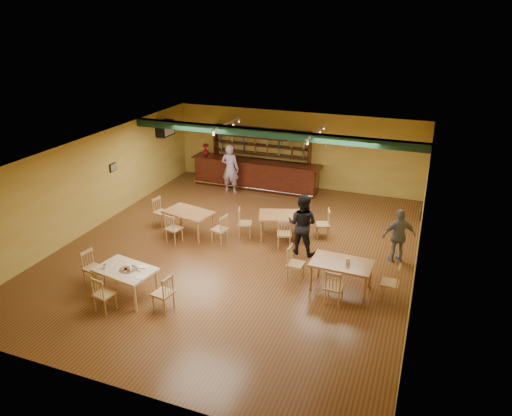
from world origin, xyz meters
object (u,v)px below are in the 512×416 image
at_px(bar_counter, 256,174).
at_px(dining_table_d, 341,276).
at_px(dining_table_b, 284,226).
at_px(patron_right_a, 302,224).
at_px(near_table, 127,282).
at_px(dining_table_a, 189,223).
at_px(patron_bar, 230,169).

height_order(bar_counter, dining_table_d, bar_counter).
bearing_deg(dining_table_b, patron_right_a, -63.55).
xyz_separation_m(bar_counter, near_table, (-0.22, -8.43, -0.18)).
distance_m(dining_table_b, patron_right_a, 1.25).
relative_size(bar_counter, dining_table_a, 3.46).
xyz_separation_m(dining_table_a, patron_bar, (-0.26, 3.87, 0.58)).
bearing_deg(patron_right_a, bar_counter, -50.21).
xyz_separation_m(dining_table_d, near_table, (-4.89, -2.21, 0.01)).
distance_m(dining_table_d, patron_right_a, 2.20).
relative_size(dining_table_a, patron_bar, 0.79).
relative_size(dining_table_a, patron_right_a, 0.83).
relative_size(near_table, patron_right_a, 0.79).
distance_m(bar_counter, near_table, 8.44).
distance_m(bar_counter, dining_table_b, 4.56).
bearing_deg(dining_table_d, patron_bar, 137.21).
bearing_deg(dining_table_d, dining_table_b, 136.16).
bearing_deg(patron_bar, dining_table_b, 136.40).
bearing_deg(patron_right_a, dining_table_d, 138.82).
bearing_deg(dining_table_b, dining_table_a, 177.26).
relative_size(dining_table_b, patron_right_a, 0.84).
relative_size(dining_table_b, near_table, 1.07).
height_order(dining_table_b, dining_table_d, dining_table_b).
xyz_separation_m(patron_bar, patron_right_a, (3.94, -3.85, -0.05)).
height_order(bar_counter, dining_table_b, bar_counter).
bearing_deg(bar_counter, dining_table_d, -53.13).
bearing_deg(patron_right_a, dining_table_b, -39.62).
bearing_deg(dining_table_a, dining_table_d, -4.26).
bearing_deg(patron_bar, dining_table_a, 94.39).
bearing_deg(bar_counter, patron_bar, -131.78).
relative_size(dining_table_a, near_table, 1.05).
bearing_deg(patron_bar, dining_table_d, 135.61).
height_order(dining_table_b, patron_bar, patron_bar).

